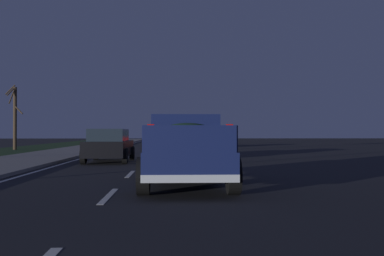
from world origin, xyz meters
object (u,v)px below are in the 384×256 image
Objects in this scene: pickup_truck at (186,148)px; bare_tree_far at (15,116)px; sedan_black at (109,145)px; sedan_tan at (177,143)px; sedan_red at (177,139)px.

bare_tree_far is at bearing 28.03° from pickup_truck.
pickup_truck is at bearing -160.30° from sedan_black.
pickup_truck reaches higher than sedan_tan.
pickup_truck is at bearing -179.70° from sedan_tan.
sedan_red is 0.85× the size of bare_tree_far.
sedan_red is at bearing -0.75° from sedan_tan.
sedan_black is (-3.46, 3.23, 0.00)m from sedan_tan.
pickup_truck is 27.37m from bare_tree_far.
sedan_black is at bearing 19.70° from pickup_truck.
bare_tree_far reaches higher than sedan_black.
pickup_truck is at bearing -151.97° from bare_tree_far.
sedan_black is (-18.56, 3.42, 0.00)m from sedan_red.
sedan_red is 18.88m from sedan_black.
sedan_red is 13.60m from bare_tree_far.
pickup_truck reaches higher than sedan_black.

